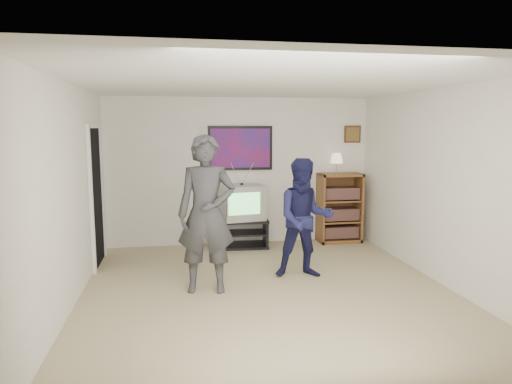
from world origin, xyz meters
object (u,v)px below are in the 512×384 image
object	(u,v)px
bookshelf	(339,208)
person_short	(305,218)
media_stand	(239,233)
person_tall	(206,214)
crt_television	(242,202)

from	to	relation	value
bookshelf	person_short	distance (m)	2.08
media_stand	person_short	xyz separation A→B (m)	(0.65, -1.68, 0.56)
media_stand	person_tall	distance (m)	2.23
media_stand	crt_television	size ratio (longest dim) A/B	1.44
media_stand	person_tall	bearing A→B (deg)	-105.13
bookshelf	person_short	xyz separation A→B (m)	(-1.13, -1.73, 0.20)
media_stand	bookshelf	distance (m)	1.82
media_stand	person_short	bearing A→B (deg)	-65.47
person_short	media_stand	bearing A→B (deg)	117.38
bookshelf	person_short	size ratio (longest dim) A/B	0.75
crt_television	person_short	size ratio (longest dim) A/B	0.43
bookshelf	person_short	world-z (taller)	person_short
person_tall	person_short	size ratio (longest dim) A/B	1.20
bookshelf	person_tall	world-z (taller)	person_tall
crt_television	bookshelf	size ratio (longest dim) A/B	0.57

